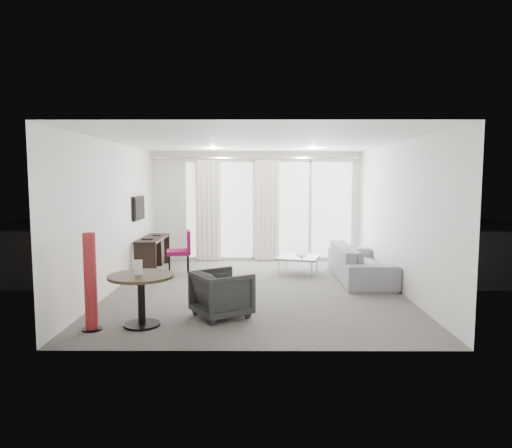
{
  "coord_description": "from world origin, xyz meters",
  "views": [
    {
      "loc": [
        0.03,
        -8.04,
        1.96
      ],
      "look_at": [
        0.0,
        0.6,
        1.1
      ],
      "focal_mm": 32.0,
      "sensor_mm": 36.0,
      "label": 1
    }
  ],
  "objects_px": {
    "red_lamp": "(90,282)",
    "tub_armchair": "(222,294)",
    "desk_chair": "(179,253)",
    "rattan_chair_b": "(320,235)",
    "rattan_chair_a": "(283,238)",
    "sofa": "(360,262)",
    "desk": "(153,254)",
    "round_table": "(141,300)",
    "coffee_table": "(298,265)"
  },
  "relations": [
    {
      "from": "tub_armchair",
      "to": "sofa",
      "type": "relative_size",
      "value": 0.32
    },
    {
      "from": "red_lamp",
      "to": "rattan_chair_b",
      "type": "relative_size",
      "value": 1.47
    },
    {
      "from": "red_lamp",
      "to": "desk",
      "type": "bearing_deg",
      "value": 91.53
    },
    {
      "from": "desk",
      "to": "sofa",
      "type": "bearing_deg",
      "value": -12.8
    },
    {
      "from": "round_table",
      "to": "red_lamp",
      "type": "height_order",
      "value": "red_lamp"
    },
    {
      "from": "coffee_table",
      "to": "rattan_chair_b",
      "type": "xyz_separation_m",
      "value": [
        0.85,
        3.03,
        0.25
      ]
    },
    {
      "from": "tub_armchair",
      "to": "red_lamp",
      "type": "bearing_deg",
      "value": 76.9
    },
    {
      "from": "sofa",
      "to": "desk",
      "type": "bearing_deg",
      "value": 77.2
    },
    {
      "from": "sofa",
      "to": "rattan_chair_b",
      "type": "xyz_separation_m",
      "value": [
        -0.31,
        3.56,
        0.1
      ]
    },
    {
      "from": "red_lamp",
      "to": "sofa",
      "type": "xyz_separation_m",
      "value": [
        4.15,
        3.0,
        -0.3
      ]
    },
    {
      "from": "desk",
      "to": "red_lamp",
      "type": "xyz_separation_m",
      "value": [
        0.11,
        -3.97,
        0.29
      ]
    },
    {
      "from": "desk",
      "to": "round_table",
      "type": "height_order",
      "value": "desk"
    },
    {
      "from": "desk",
      "to": "rattan_chair_b",
      "type": "relative_size",
      "value": 1.71
    },
    {
      "from": "tub_armchair",
      "to": "rattan_chair_b",
      "type": "bearing_deg",
      "value": -52.57
    },
    {
      "from": "tub_armchair",
      "to": "sofa",
      "type": "xyz_separation_m",
      "value": [
        2.5,
        2.42,
        0.0
      ]
    },
    {
      "from": "rattan_chair_b",
      "to": "desk_chair",
      "type": "bearing_deg",
      "value": -148.28
    },
    {
      "from": "coffee_table",
      "to": "rattan_chair_a",
      "type": "relative_size",
      "value": 1.02
    },
    {
      "from": "desk_chair",
      "to": "round_table",
      "type": "xyz_separation_m",
      "value": [
        0.06,
        -3.24,
        -0.11
      ]
    },
    {
      "from": "desk",
      "to": "tub_armchair",
      "type": "xyz_separation_m",
      "value": [
        1.76,
        -3.39,
        -0.01
      ]
    },
    {
      "from": "desk_chair",
      "to": "red_lamp",
      "type": "bearing_deg",
      "value": -109.78
    },
    {
      "from": "red_lamp",
      "to": "tub_armchair",
      "type": "xyz_separation_m",
      "value": [
        1.65,
        0.58,
        -0.3
      ]
    },
    {
      "from": "rattan_chair_b",
      "to": "round_table",
      "type": "bearing_deg",
      "value": -128.85
    },
    {
      "from": "desk_chair",
      "to": "rattan_chair_b",
      "type": "bearing_deg",
      "value": 33.01
    },
    {
      "from": "round_table",
      "to": "desk_chair",
      "type": "bearing_deg",
      "value": 91.13
    },
    {
      "from": "desk_chair",
      "to": "rattan_chair_a",
      "type": "xyz_separation_m",
      "value": [
        2.28,
        2.87,
        -0.06
      ]
    },
    {
      "from": "round_table",
      "to": "rattan_chair_b",
      "type": "xyz_separation_m",
      "value": [
        3.24,
        6.39,
        0.09
      ]
    },
    {
      "from": "tub_armchair",
      "to": "rattan_chair_a",
      "type": "xyz_separation_m",
      "value": [
        1.18,
        5.71,
        0.06
      ]
    },
    {
      "from": "desk",
      "to": "rattan_chair_b",
      "type": "distance_m",
      "value": 4.73
    },
    {
      "from": "sofa",
      "to": "rattan_chair_a",
      "type": "height_order",
      "value": "rattan_chair_a"
    },
    {
      "from": "tub_armchair",
      "to": "desk",
      "type": "bearing_deg",
      "value": -5.08
    },
    {
      "from": "desk",
      "to": "rattan_chair_a",
      "type": "xyz_separation_m",
      "value": [
        2.93,
        2.31,
        0.05
      ]
    },
    {
      "from": "desk",
      "to": "coffee_table",
      "type": "distance_m",
      "value": 3.14
    },
    {
      "from": "desk",
      "to": "sofa",
      "type": "height_order",
      "value": "desk"
    },
    {
      "from": "round_table",
      "to": "rattan_chair_b",
      "type": "bearing_deg",
      "value": 63.14
    },
    {
      "from": "coffee_table",
      "to": "sofa",
      "type": "bearing_deg",
      "value": -24.65
    },
    {
      "from": "sofa",
      "to": "rattan_chair_b",
      "type": "relative_size",
      "value": 2.67
    },
    {
      "from": "coffee_table",
      "to": "rattan_chair_a",
      "type": "xyz_separation_m",
      "value": [
        -0.17,
        2.75,
        0.21
      ]
    },
    {
      "from": "tub_armchair",
      "to": "rattan_chair_a",
      "type": "distance_m",
      "value": 5.83
    },
    {
      "from": "desk_chair",
      "to": "rattan_chair_a",
      "type": "bearing_deg",
      "value": 40.88
    },
    {
      "from": "rattan_chair_a",
      "to": "coffee_table",
      "type": "bearing_deg",
      "value": -76.64
    },
    {
      "from": "desk",
      "to": "desk_chair",
      "type": "height_order",
      "value": "desk_chair"
    },
    {
      "from": "rattan_chair_a",
      "to": "round_table",
      "type": "bearing_deg",
      "value": -100.18
    },
    {
      "from": "sofa",
      "to": "rattan_chair_a",
      "type": "xyz_separation_m",
      "value": [
        -1.33,
        3.28,
        0.06
      ]
    },
    {
      "from": "rattan_chair_a",
      "to": "desk_chair",
      "type": "bearing_deg",
      "value": -118.66
    },
    {
      "from": "round_table",
      "to": "rattan_chair_a",
      "type": "height_order",
      "value": "rattan_chair_a"
    },
    {
      "from": "desk_chair",
      "to": "red_lamp",
      "type": "xyz_separation_m",
      "value": [
        -0.54,
        -3.41,
        0.18
      ]
    },
    {
      "from": "desk",
      "to": "round_table",
      "type": "distance_m",
      "value": 3.86
    },
    {
      "from": "red_lamp",
      "to": "coffee_table",
      "type": "xyz_separation_m",
      "value": [
        3.0,
        3.53,
        -0.45
      ]
    },
    {
      "from": "desk_chair",
      "to": "rattan_chair_a",
      "type": "relative_size",
      "value": 1.15
    },
    {
      "from": "desk",
      "to": "red_lamp",
      "type": "distance_m",
      "value": 3.98
    }
  ]
}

